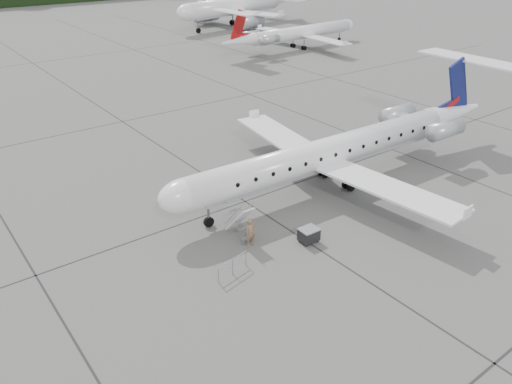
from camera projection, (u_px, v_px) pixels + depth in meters
ground at (367, 213)px, 34.08m from camera, size 320.00×320.00×0.00m
main_regional_jet at (328, 139)px, 35.94m from camera, size 30.79×22.66×7.71m
airstair at (240, 220)px, 30.92m from camera, size 0.92×2.14×2.42m
passenger at (251, 232)px, 30.18m from camera, size 0.68×0.45×1.85m
safety_railing at (233, 267)px, 27.75m from camera, size 2.17×0.52×1.00m
baggage_cart at (309, 235)px, 30.73m from camera, size 1.16×0.95×0.98m
bg_regional_right at (304, 26)px, 81.86m from camera, size 28.27×21.08×7.14m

